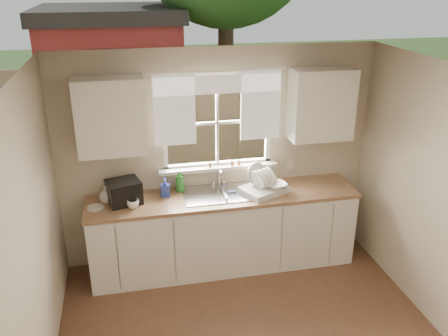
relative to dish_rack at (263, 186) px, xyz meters
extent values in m
cube|color=beige|center=(-0.46, 0.33, -0.40)|extent=(3.60, 0.02, 1.15)
cube|color=beige|center=(-0.46, 0.33, 1.35)|extent=(3.60, 0.02, 0.35)
cube|color=beige|center=(-1.66, 0.33, 0.67)|extent=(1.20, 0.02, 1.00)
cube|color=beige|center=(0.74, 0.33, 0.67)|extent=(1.20, 0.02, 1.00)
cube|color=beige|center=(-2.26, -1.67, 0.27)|extent=(0.02, 4.00, 2.50)
cube|color=silver|center=(-0.46, -1.67, 1.52)|extent=(3.60, 4.00, 0.02)
cube|color=white|center=(-0.46, 0.35, 0.17)|extent=(1.30, 0.06, 0.05)
cube|color=white|center=(-0.46, 0.35, 1.17)|extent=(1.30, 0.06, 0.05)
cube|color=white|center=(-1.06, 0.35, 0.67)|extent=(0.05, 0.06, 1.05)
cube|color=white|center=(0.14, 0.35, 0.67)|extent=(0.05, 0.06, 1.05)
cube|color=white|center=(-0.46, 0.35, 0.67)|extent=(0.03, 0.04, 1.00)
cube|color=white|center=(-0.46, 0.35, 0.67)|extent=(1.20, 0.04, 0.03)
cube|color=white|center=(-0.46, 0.29, 0.15)|extent=(1.38, 0.14, 0.04)
cylinder|color=white|center=(-0.46, 0.27, 1.27)|extent=(1.50, 0.02, 0.02)
cube|color=silver|center=(-0.94, 0.28, 0.87)|extent=(0.45, 0.02, 0.80)
cube|color=silver|center=(0.02, 0.28, 0.87)|extent=(0.45, 0.02, 0.80)
cube|color=silver|center=(-0.46, 0.28, 1.12)|extent=(1.40, 0.02, 0.20)
cube|color=white|center=(-0.46, 0.01, -0.54)|extent=(3.00, 0.62, 0.87)
cube|color=#956C4A|center=(-0.46, 0.01, -0.09)|extent=(3.04, 0.65, 0.04)
cube|color=white|center=(-1.61, 0.16, 0.87)|extent=(0.70, 0.33, 0.80)
cube|color=white|center=(0.69, 0.16, 0.87)|extent=(0.70, 0.33, 0.80)
cube|color=beige|center=(0.42, 0.32, 0.10)|extent=(0.08, 0.01, 0.12)
cylinder|color=brown|center=(-0.30, 0.27, 0.20)|extent=(0.04, 0.04, 0.06)
cylinder|color=brown|center=(-0.22, 0.27, 0.20)|extent=(0.04, 0.04, 0.06)
cylinder|color=brown|center=(-0.56, 0.27, 0.20)|extent=(0.04, 0.04, 0.06)
cube|color=#335421|center=(-0.46, 5.33, -1.00)|extent=(20.00, 10.00, 0.02)
cube|color=#926F51|center=(-0.46, 3.33, -0.08)|extent=(8.00, 0.10, 1.80)
cube|color=maroon|center=(-1.66, 6.83, 0.12)|extent=(3.00, 3.00, 2.20)
cube|color=black|center=(-1.66, 6.83, 1.37)|extent=(3.20, 3.20, 0.30)
cylinder|color=#423021|center=(0.94, 6.33, 0.62)|extent=(0.36, 0.36, 3.20)
cube|color=#B7B7BC|center=(-0.46, 0.04, -0.15)|extent=(0.84, 0.46, 0.18)
cube|color=#B7B7BC|center=(-0.46, 0.04, -0.06)|extent=(0.88, 0.50, 0.01)
cube|color=#B7B7BC|center=(-0.46, 0.04, -0.09)|extent=(0.02, 0.41, 0.14)
cylinder|color=silver|center=(-0.46, 0.29, 0.04)|extent=(0.03, 0.03, 0.22)
cylinder|color=silver|center=(-0.46, 0.21, 0.15)|extent=(0.02, 0.18, 0.02)
sphere|color=silver|center=(-0.52, 0.29, -0.04)|extent=(0.05, 0.05, 0.05)
sphere|color=silver|center=(-0.40, 0.29, -0.04)|extent=(0.05, 0.05, 0.05)
cube|color=silver|center=(0.00, -0.01, -0.04)|extent=(0.59, 0.53, 0.06)
cylinder|color=white|center=(-0.05, 0.11, 0.12)|extent=(0.27, 0.18, 0.25)
cylinder|color=white|center=(-0.08, -0.04, 0.11)|extent=(0.15, 0.23, 0.22)
cylinder|color=white|center=(-0.02, -0.02, 0.11)|extent=(0.15, 0.23, 0.22)
cylinder|color=white|center=(0.03, 0.01, 0.11)|extent=(0.15, 0.23, 0.22)
cylinder|color=white|center=(0.08, 0.03, 0.11)|extent=(0.15, 0.23, 0.22)
imported|color=white|center=(0.14, -0.05, 0.02)|extent=(0.29, 0.29, 0.06)
imported|color=#2B842D|center=(-0.92, 0.22, 0.06)|extent=(0.12, 0.12, 0.26)
imported|color=#2D42AA|center=(-1.09, 0.12, 0.04)|extent=(0.11, 0.11, 0.21)
imported|color=beige|center=(-1.73, 0.11, 0.03)|extent=(0.19, 0.19, 0.19)
cylinder|color=beige|center=(-1.84, -0.01, -0.06)|extent=(0.18, 0.18, 0.01)
imported|color=white|center=(-1.45, -0.10, -0.02)|extent=(0.14, 0.14, 0.10)
cube|color=black|center=(-1.54, 0.06, 0.06)|extent=(0.41, 0.37, 0.25)
camera|label=1|loc=(-1.45, -4.66, 2.25)|focal=38.00mm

